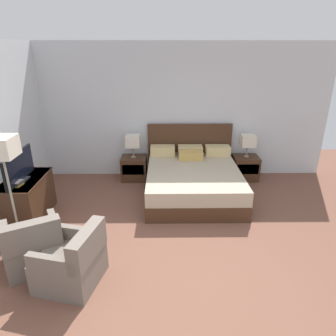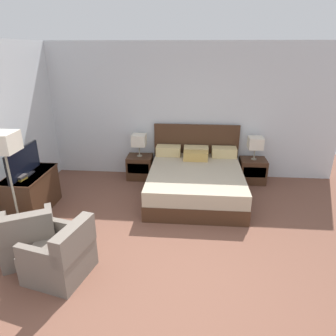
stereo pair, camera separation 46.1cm
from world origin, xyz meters
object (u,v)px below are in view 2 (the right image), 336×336
object	(u,v)px
bed	(195,180)
nightstand_left	(140,167)
armchair_by_window	(28,238)
dresser	(32,192)
table_lamp_left	(139,140)
book_blue_cover	(18,176)
floor_lamp	(4,148)
nightstand_right	(252,171)
table_lamp_right	(256,143)
armchair_companion	(61,256)
tv	(24,162)
book_red_cover	(19,178)

from	to	relation	value
bed	nightstand_left	size ratio (longest dim) A/B	3.87
bed	armchair_by_window	size ratio (longest dim) A/B	2.23
dresser	armchair_by_window	bearing A→B (deg)	-64.32
table_lamp_left	book_blue_cover	size ratio (longest dim) A/B	2.11
floor_lamp	nightstand_right	bearing A→B (deg)	29.41
table_lamp_right	armchair_companion	size ratio (longest dim) A/B	0.58
dresser	floor_lamp	world-z (taller)	floor_lamp
nightstand_right	armchair_companion	distance (m)	4.22
book_blue_cover	floor_lamp	distance (m)	0.73
table_lamp_left	floor_lamp	xyz separation A→B (m)	(-1.51, -2.21, 0.50)
armchair_by_window	armchair_companion	size ratio (longest dim) A/B	1.12
tv	book_blue_cover	bearing A→B (deg)	-96.97
nightstand_left	bed	bearing A→B (deg)	-30.76
nightstand_right	armchair_companion	world-z (taller)	armchair_companion
table_lamp_left	dresser	bearing A→B (deg)	-135.87
bed	nightstand_right	size ratio (longest dim) A/B	3.87
nightstand_right	table_lamp_left	world-z (taller)	table_lamp_left
table_lamp_right	tv	bearing A→B (deg)	-157.81
bed	armchair_by_window	bearing A→B (deg)	-137.44
nightstand_left	armchair_companion	world-z (taller)	armchair_companion
tv	armchair_by_window	world-z (taller)	tv
table_lamp_right	book_red_cover	xyz separation A→B (m)	(-4.06, -1.82, -0.14)
table_lamp_right	book_red_cover	world-z (taller)	table_lamp_right
nightstand_left	nightstand_right	xyz separation A→B (m)	(2.42, 0.00, 0.00)
book_red_cover	nightstand_left	bearing A→B (deg)	48.00
tv	armchair_companion	bearing A→B (deg)	-51.18
table_lamp_right	book_blue_cover	world-z (taller)	table_lamp_right
nightstand_right	book_red_cover	xyz separation A→B (m)	(-4.06, -1.82, 0.47)
book_blue_cover	armchair_companion	distance (m)	1.82
nightstand_right	table_lamp_left	bearing A→B (deg)	179.97
table_lamp_right	armchair_by_window	xyz separation A→B (m)	(-3.45, -2.78, -0.57)
book_red_cover	table_lamp_left	bearing A→B (deg)	48.02
floor_lamp	bed	bearing A→B (deg)	28.81
bed	book_blue_cover	bearing A→B (deg)	-158.85
book_blue_cover	armchair_companion	size ratio (longest dim) A/B	0.27
table_lamp_right	nightstand_right	bearing A→B (deg)	-90.00
table_lamp_right	book_blue_cover	bearing A→B (deg)	-155.81
nightstand_left	book_blue_cover	distance (m)	2.50
nightstand_right	book_red_cover	world-z (taller)	book_red_cover
tv	table_lamp_right	bearing A→B (deg)	22.19
nightstand_right	armchair_companion	size ratio (longest dim) A/B	0.64
table_lamp_left	armchair_by_window	size ratio (longest dim) A/B	0.52
table_lamp_left	armchair_companion	size ratio (longest dim) A/B	0.58
dresser	armchair_companion	bearing A→B (deg)	-52.48
dresser	book_blue_cover	size ratio (longest dim) A/B	4.59
dresser	armchair_companion	xyz separation A→B (m)	(1.18, -1.53, -0.08)
bed	table_lamp_left	size ratio (longest dim) A/B	4.32
table_lamp_right	tv	world-z (taller)	tv
book_red_cover	table_lamp_right	bearing A→B (deg)	24.19
table_lamp_right	armchair_by_window	world-z (taller)	table_lamp_right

